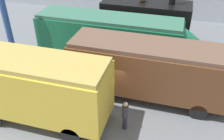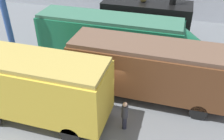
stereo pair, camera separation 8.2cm
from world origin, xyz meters
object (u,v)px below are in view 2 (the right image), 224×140
object	(u,v)px
steam_locomotive	(146,19)
visitor_person	(125,115)
streamlined_locomotive	(120,37)
passenger_coach_vintage	(38,85)
passenger_coach_wooden	(152,68)

from	to	relation	value
steam_locomotive	visitor_person	bearing A→B (deg)	-85.97
streamlined_locomotive	passenger_coach_vintage	xyz separation A→B (m)	(-2.57, -7.21, 0.16)
visitor_person	passenger_coach_wooden	bearing A→B (deg)	75.04
steam_locomotive	passenger_coach_wooden	distance (m)	7.24
streamlined_locomotive	passenger_coach_wooden	xyz separation A→B (m)	(2.89, -3.62, 0.04)
passenger_coach_wooden	passenger_coach_vintage	world-z (taller)	passenger_coach_vintage
passenger_coach_wooden	steam_locomotive	bearing A→B (deg)	102.42
passenger_coach_wooden	visitor_person	bearing A→B (deg)	-104.96
streamlined_locomotive	passenger_coach_wooden	bearing A→B (deg)	-51.36
steam_locomotive	passenger_coach_wooden	world-z (taller)	steam_locomotive
passenger_coach_wooden	passenger_coach_vintage	size ratio (longest dim) A/B	1.29
steam_locomotive	passenger_coach_wooden	size ratio (longest dim) A/B	0.73
passenger_coach_wooden	streamlined_locomotive	bearing A→B (deg)	128.64
passenger_coach_wooden	visitor_person	size ratio (longest dim) A/B	5.43
passenger_coach_wooden	passenger_coach_vintage	xyz separation A→B (m)	(-5.46, -3.59, 0.12)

